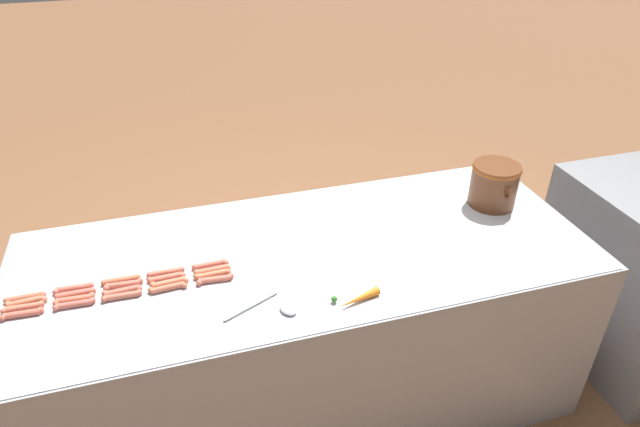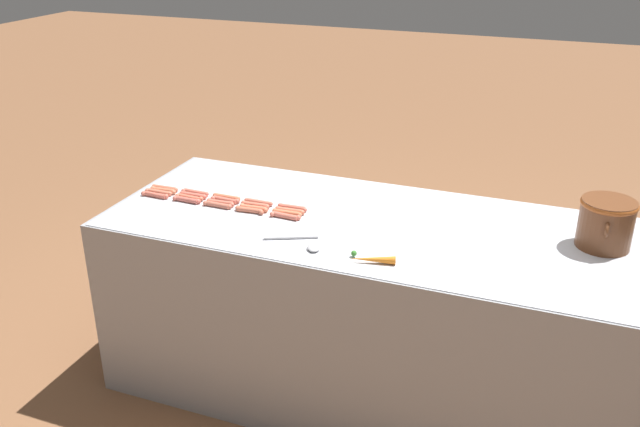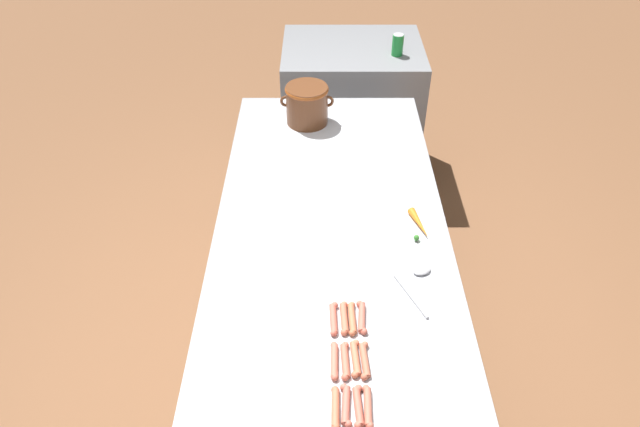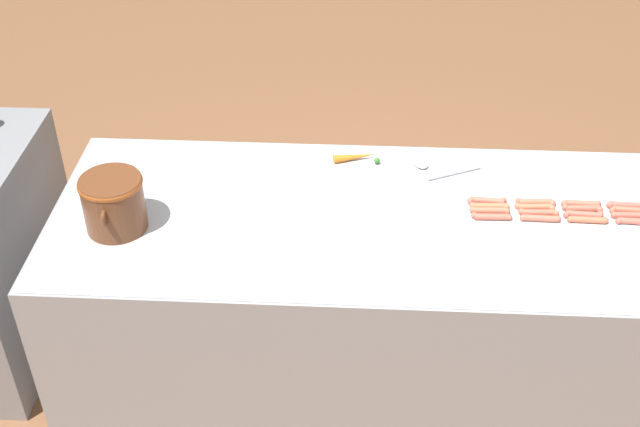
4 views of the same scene
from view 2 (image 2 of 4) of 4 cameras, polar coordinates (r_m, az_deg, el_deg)
ground_plane at (r=3.35m, az=4.11°, el=-14.11°), size 20.00×20.00×0.00m
griddle_counter at (r=3.10m, az=4.34°, el=-7.92°), size 0.93×2.31×0.85m
hot_dog_0 at (r=3.30m, az=-12.82°, el=2.08°), size 0.02×0.14×0.02m
hot_dog_1 at (r=3.22m, az=-10.39°, el=1.74°), size 0.03×0.14×0.02m
hot_dog_2 at (r=3.15m, az=-7.82°, el=1.35°), size 0.03×0.14×0.02m
hot_dog_3 at (r=3.08m, az=-5.18°, el=0.94°), size 0.03×0.14×0.02m
hot_dog_4 at (r=3.01m, az=-2.34°, el=0.48°), size 0.03×0.14×0.02m
hot_dog_5 at (r=3.28m, az=-12.96°, el=1.91°), size 0.03×0.14×0.02m
hot_dog_6 at (r=3.19m, az=-10.55°, el=1.51°), size 0.02×0.14×0.02m
hot_dog_7 at (r=3.12m, az=-7.93°, el=1.13°), size 0.03×0.14×0.02m
hot_dog_8 at (r=3.05m, az=-5.43°, el=0.72°), size 0.03×0.14×0.02m
hot_dog_9 at (r=2.98m, az=-2.53°, el=0.24°), size 0.03×0.14×0.02m
hot_dog_10 at (r=3.26m, az=-13.33°, el=1.74°), size 0.03×0.14×0.02m
hot_dog_11 at (r=3.17m, az=-10.86°, el=1.32°), size 0.03×0.14×0.02m
hot_dog_12 at (r=3.09m, az=-8.30°, el=0.90°), size 0.03×0.14×0.02m
hot_dog_13 at (r=3.02m, az=-5.55°, el=0.47°), size 0.03×0.14×0.02m
hot_dog_14 at (r=2.96m, az=-2.77°, el=0.06°), size 0.03×0.14×0.02m
hot_dog_15 at (r=3.23m, az=-13.62°, el=1.51°), size 0.03×0.14×0.02m
hot_dog_16 at (r=3.15m, az=-11.07°, el=1.12°), size 0.03×0.14×0.02m
hot_dog_17 at (r=3.07m, az=-8.57°, el=0.71°), size 0.03×0.14×0.02m
hot_dog_18 at (r=3.00m, az=-5.91°, el=0.28°), size 0.03×0.14×0.02m
hot_dog_19 at (r=2.93m, az=-2.93°, el=-0.20°), size 0.03×0.14×0.02m
bean_pot at (r=2.87m, az=22.77°, el=-0.60°), size 0.27×0.21×0.20m
serving_spoon at (r=2.69m, az=-1.19°, el=-2.58°), size 0.15×0.26×0.02m
carrot at (r=2.57m, az=4.33°, el=-3.82°), size 0.08×0.18×0.03m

